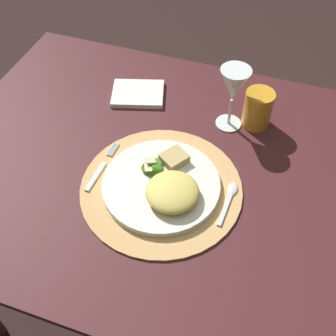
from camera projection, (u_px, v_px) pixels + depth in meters
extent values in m
plane|color=#2E1D1C|center=(187.00, 292.00, 1.56)|extent=(6.00, 6.00, 0.00)
cube|color=#451C21|center=(196.00, 176.00, 1.03)|extent=(1.33, 0.88, 0.02)
cylinder|color=#491B25|center=(74.00, 127.00, 1.64)|extent=(0.07, 0.07, 0.68)
cylinder|color=tan|center=(161.00, 188.00, 0.99)|extent=(0.39, 0.39, 0.01)
cylinder|color=silver|center=(161.00, 185.00, 0.98)|extent=(0.28, 0.28, 0.02)
ellipsoid|color=#DDC25D|center=(172.00, 192.00, 0.94)|extent=(0.17, 0.17, 0.04)
ellipsoid|color=#4D752F|center=(156.00, 164.00, 1.01)|extent=(0.05, 0.05, 0.01)
ellipsoid|color=#386113|center=(151.00, 169.00, 0.99)|extent=(0.06, 0.05, 0.01)
ellipsoid|color=#407F1C|center=(153.00, 167.00, 0.99)|extent=(0.05, 0.03, 0.02)
cube|color=beige|center=(150.00, 160.00, 0.99)|extent=(0.03, 0.03, 0.01)
cube|color=beige|center=(148.00, 167.00, 0.98)|extent=(0.03, 0.03, 0.00)
cube|color=tan|center=(175.00, 157.00, 1.01)|extent=(0.08, 0.08, 0.02)
cube|color=silver|center=(96.00, 176.00, 1.01)|extent=(0.02, 0.09, 0.00)
cube|color=silver|center=(110.00, 150.00, 1.06)|extent=(0.00, 0.05, 0.00)
cube|color=silver|center=(112.00, 150.00, 1.06)|extent=(0.00, 0.05, 0.00)
cube|color=silver|center=(113.00, 151.00, 1.06)|extent=(0.00, 0.05, 0.00)
cube|color=silver|center=(114.00, 151.00, 1.06)|extent=(0.00, 0.05, 0.00)
cube|color=silver|center=(225.00, 209.00, 0.95)|extent=(0.02, 0.10, 0.00)
ellipsoid|color=silver|center=(233.00, 189.00, 0.98)|extent=(0.02, 0.04, 0.01)
cube|color=white|center=(138.00, 94.00, 1.21)|extent=(0.17, 0.15, 0.01)
cylinder|color=silver|center=(228.00, 123.00, 1.14)|extent=(0.07, 0.07, 0.00)
cylinder|color=silver|center=(230.00, 112.00, 1.10)|extent=(0.01, 0.01, 0.08)
cone|color=silver|center=(234.00, 85.00, 1.04)|extent=(0.08, 0.08, 0.09)
cylinder|color=orange|center=(258.00, 109.00, 1.10)|extent=(0.08, 0.08, 0.10)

